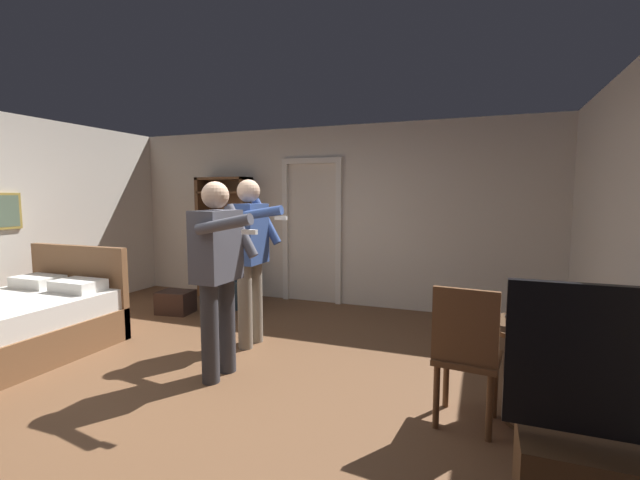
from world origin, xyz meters
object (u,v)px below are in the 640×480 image
bed (1,329)px  side_table (539,357)px  laptop (535,320)px  person_blue_shirt (218,265)px  wooden_chair (466,351)px  bookshelf (226,233)px  bottle_on_table (567,318)px  person_striped_shirt (250,251)px  suitcase_small (176,302)px  suitcase_dark (231,293)px

bed → side_table: bearing=6.6°
laptop → person_blue_shirt: 2.48m
bed → wooden_chair: bearing=4.2°
bookshelf → laptop: bookshelf is taller
side_table → wooden_chair: wooden_chair is taller
bottle_on_table → person_striped_shirt: bearing=164.9°
bookshelf → suitcase_small: bearing=-93.8°
suitcase_small → bottle_on_table: bearing=-25.6°
laptop → suitcase_dark: (-3.69, 2.00, -0.55)m
side_table → person_striped_shirt: person_striped_shirt is taller
person_blue_shirt → wooden_chair: bearing=-3.0°
bookshelf → suitcase_small: bookshelf is taller
bookshelf → person_striped_shirt: (1.51, -1.84, 0.01)m
side_table → suitcase_dark: size_ratio=1.16×
wooden_chair → side_table: bearing=27.0°
side_table → laptop: size_ratio=1.82×
person_striped_shirt → suitcase_dark: 1.85m
person_blue_shirt → suitcase_small: bearing=138.9°
bed → suitcase_dark: size_ratio=3.24×
laptop → suitcase_dark: 4.23m
side_table → suitcase_small: side_table is taller
suitcase_dark → suitcase_small: 0.77m
wooden_chair → suitcase_small: size_ratio=2.25×
wooden_chair → person_blue_shirt: (-2.04, 0.11, 0.45)m
side_table → suitcase_dark: bearing=152.4°
bookshelf → suitcase_dark: (0.44, -0.56, -0.81)m
bed → person_striped_shirt: 2.51m
bookshelf → person_striped_shirt: 2.38m
bottle_on_table → person_striped_shirt: person_striped_shirt is taller
bottle_on_table → wooden_chair: 0.68m
side_table → wooden_chair: (-0.47, -0.24, 0.07)m
side_table → suitcase_dark: side_table is taller
person_striped_shirt → suitcase_small: person_striped_shirt is taller
person_striped_shirt → wooden_chair: bearing=-22.7°
side_table → person_striped_shirt: size_ratio=0.41×
laptop → side_table: bearing=46.1°
suitcase_small → laptop: bearing=-25.9°
person_striped_shirt → suitcase_dark: (-1.07, 1.27, -0.81)m
bed → suitcase_dark: (1.00, 2.50, -0.10)m
bed → side_table: bed is taller
bottle_on_table → suitcase_small: (-4.39, 1.47, -0.64)m
bookshelf → side_table: (4.18, -2.52, -0.53)m
wooden_chair → suitcase_dark: bearing=146.1°
bottle_on_table → person_blue_shirt: size_ratio=0.13×
laptop → person_blue_shirt: (-2.47, -0.09, 0.24)m
side_table → person_blue_shirt: bearing=-177.0°
bed → laptop: 4.74m
bed → side_table: (4.73, 0.55, 0.17)m
bottle_on_table → person_striped_shirt: (-2.80, 0.76, 0.22)m
bookshelf → person_blue_shirt: bookshelf is taller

